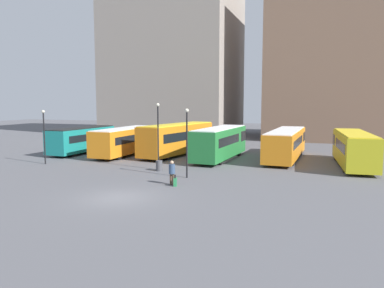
# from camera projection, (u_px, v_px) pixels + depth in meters

# --- Properties ---
(ground_plane) EXTENTS (160.00, 160.00, 0.00)m
(ground_plane) POSITION_uv_depth(u_px,v_px,m) (118.00, 198.00, 21.90)
(ground_plane) COLOR #56565B
(building_block_left) EXTENTS (20.46, 17.96, 29.97)m
(building_block_left) POSITION_uv_depth(u_px,v_px,m) (175.00, 47.00, 64.35)
(building_block_left) COLOR gray
(building_block_left) RESTS_ON ground_plane
(building_block_right) EXTENTS (29.61, 15.52, 24.20)m
(building_block_right) POSITION_uv_depth(u_px,v_px,m) (372.00, 57.00, 54.60)
(building_block_right) COLOR #7F604C
(building_block_right) RESTS_ON ground_plane
(bus_0) EXTENTS (2.79, 9.17, 2.80)m
(bus_0) POSITION_uv_depth(u_px,v_px,m) (83.00, 139.00, 41.32)
(bus_0) COLOR #19847F
(bus_0) RESTS_ON ground_plane
(bus_1) EXTENTS (2.65, 9.83, 2.87)m
(bus_1) POSITION_uv_depth(u_px,v_px,m) (125.00, 140.00, 39.51)
(bus_1) COLOR orange
(bus_1) RESTS_ON ground_plane
(bus_2) EXTENTS (4.50, 11.73, 3.28)m
(bus_2) POSITION_uv_depth(u_px,v_px,m) (178.00, 138.00, 39.78)
(bus_2) COLOR orange
(bus_2) RESTS_ON ground_plane
(bus_3) EXTENTS (3.13, 10.37, 3.11)m
(bus_3) POSITION_uv_depth(u_px,v_px,m) (220.00, 142.00, 36.64)
(bus_3) COLOR #237A38
(bus_3) RESTS_ON ground_plane
(bus_4) EXTENTS (3.13, 12.29, 2.86)m
(bus_4) POSITION_uv_depth(u_px,v_px,m) (286.00, 143.00, 36.89)
(bus_4) COLOR orange
(bus_4) RESTS_ON ground_plane
(bus_5) EXTENTS (3.21, 10.66, 2.97)m
(bus_5) POSITION_uv_depth(u_px,v_px,m) (354.00, 148.00, 32.51)
(bus_5) COLOR gold
(bus_5) RESTS_ON ground_plane
(traveler) EXTENTS (0.53, 0.53, 1.64)m
(traveler) POSITION_uv_depth(u_px,v_px,m) (172.00, 170.00, 25.31)
(traveler) COLOR #4C3828
(traveler) RESTS_ON ground_plane
(suitcase) EXTENTS (0.33, 0.45, 0.80)m
(suitcase) POSITION_uv_depth(u_px,v_px,m) (175.00, 182.00, 24.93)
(suitcase) COLOR #28844C
(suitcase) RESTS_ON ground_plane
(lamp_post_0) EXTENTS (0.28, 0.28, 5.50)m
(lamp_post_0) POSITION_uv_depth(u_px,v_px,m) (158.00, 131.00, 30.63)
(lamp_post_0) COLOR black
(lamp_post_0) RESTS_ON ground_plane
(lamp_post_1) EXTENTS (0.28, 0.28, 4.88)m
(lamp_post_1) POSITION_uv_depth(u_px,v_px,m) (44.00, 132.00, 33.58)
(lamp_post_1) COLOR black
(lamp_post_1) RESTS_ON ground_plane
(lamp_post_2) EXTENTS (0.28, 0.28, 5.11)m
(lamp_post_2) POSITION_uv_depth(u_px,v_px,m) (187.00, 137.00, 27.39)
(lamp_post_2) COLOR black
(lamp_post_2) RESTS_ON ground_plane
(trash_bin) EXTENTS (0.52, 0.52, 0.85)m
(trash_bin) POSITION_uv_depth(u_px,v_px,m) (159.00, 166.00, 30.43)
(trash_bin) COLOR #47474C
(trash_bin) RESTS_ON ground_plane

